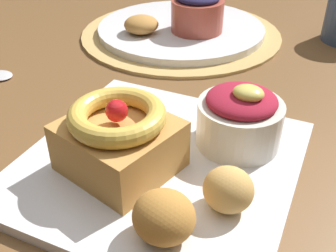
{
  "coord_description": "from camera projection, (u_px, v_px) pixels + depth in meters",
  "views": [
    {
      "loc": [
        0.22,
        -0.47,
        1.0
      ],
      "look_at": [
        0.08,
        -0.17,
        0.77
      ],
      "focal_mm": 43.64,
      "sensor_mm": 36.0,
      "label": 1
    }
  ],
  "objects": [
    {
      "name": "front_plate",
      "position": [
        160.0,
        164.0,
        0.41
      ],
      "size": [
        0.26,
        0.26,
        0.01
      ],
      "primitive_type": "cube",
      "color": "white",
      "rests_on": "dining_table"
    },
    {
      "name": "cake_slice",
      "position": [
        119.0,
        138.0,
        0.38
      ],
      "size": [
        0.12,
        0.11,
        0.07
      ],
      "rotation": [
        0.0,
        0.0,
        -0.27
      ],
      "color": "#C68E47",
      "rests_on": "front_plate"
    },
    {
      "name": "fritter_middle",
      "position": [
        164.0,
        217.0,
        0.31
      ],
      "size": [
        0.05,
        0.05,
        0.04
      ],
      "primitive_type": "ellipsoid",
      "color": "#BC7F38",
      "rests_on": "front_plate"
    },
    {
      "name": "back_pastry",
      "position": [
        141.0,
        24.0,
        0.67
      ],
      "size": [
        0.06,
        0.06,
        0.03
      ],
      "primitive_type": "ellipsoid",
      "color": "#B77F3D",
      "rests_on": "back_plate"
    },
    {
      "name": "woven_placemat",
      "position": [
        181.0,
        33.0,
        0.72
      ],
      "size": [
        0.35,
        0.35,
        0.0
      ],
      "primitive_type": "cylinder",
      "color": "tan",
      "rests_on": "dining_table"
    },
    {
      "name": "berry_ramekin",
      "position": [
        240.0,
        118.0,
        0.41
      ],
      "size": [
        0.09,
        0.09,
        0.07
      ],
      "color": "silver",
      "rests_on": "front_plate"
    },
    {
      "name": "back_ramekin",
      "position": [
        197.0,
        11.0,
        0.67
      ],
      "size": [
        0.09,
        0.09,
        0.07
      ],
      "color": "#B24C3D",
      "rests_on": "back_plate"
    },
    {
      "name": "fritter_front",
      "position": [
        228.0,
        190.0,
        0.34
      ],
      "size": [
        0.04,
        0.04,
        0.04
      ],
      "primitive_type": "ellipsoid",
      "color": "tan",
      "rests_on": "front_plate"
    },
    {
      "name": "back_plate",
      "position": [
        181.0,
        29.0,
        0.71
      ],
      "size": [
        0.29,
        0.29,
        0.01
      ],
      "primitive_type": "cylinder",
      "color": "white",
      "rests_on": "woven_placemat"
    },
    {
      "name": "dining_table",
      "position": [
        168.0,
        130.0,
        0.63
      ],
      "size": [
        1.4,
        0.98,
        0.73
      ],
      "color": "brown",
      "rests_on": "ground_plane"
    }
  ]
}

